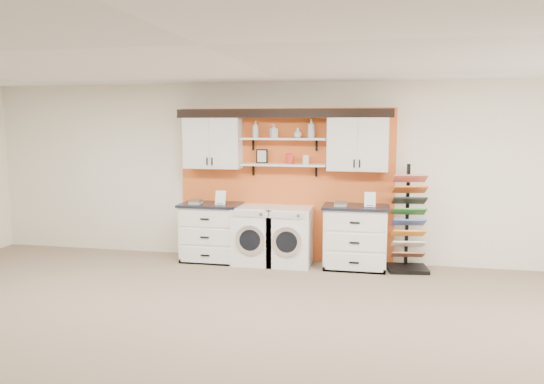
% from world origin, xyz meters
% --- Properties ---
extents(floor, '(10.00, 10.00, 0.00)m').
position_xyz_m(floor, '(0.00, 0.00, 0.00)').
color(floor, gray).
rests_on(floor, ground).
extents(ceiling, '(10.00, 10.00, 0.00)m').
position_xyz_m(ceiling, '(0.00, 0.00, 2.80)').
color(ceiling, white).
rests_on(ceiling, wall_back).
extents(wall_back, '(10.00, 0.00, 10.00)m').
position_xyz_m(wall_back, '(0.00, 4.00, 1.40)').
color(wall_back, '#EFE5CE').
rests_on(wall_back, floor).
extents(accent_panel, '(3.40, 0.07, 2.40)m').
position_xyz_m(accent_panel, '(0.00, 3.96, 1.20)').
color(accent_panel, orange).
rests_on(accent_panel, wall_back).
extents(upper_cabinet_left, '(0.90, 0.35, 0.84)m').
position_xyz_m(upper_cabinet_left, '(-1.13, 3.79, 1.88)').
color(upper_cabinet_left, white).
rests_on(upper_cabinet_left, wall_back).
extents(upper_cabinet_right, '(0.90, 0.35, 0.84)m').
position_xyz_m(upper_cabinet_right, '(1.13, 3.79, 1.88)').
color(upper_cabinet_right, white).
rests_on(upper_cabinet_right, wall_back).
extents(shelf_lower, '(1.32, 0.28, 0.03)m').
position_xyz_m(shelf_lower, '(0.00, 3.80, 1.53)').
color(shelf_lower, white).
rests_on(shelf_lower, wall_back).
extents(shelf_upper, '(1.32, 0.28, 0.03)m').
position_xyz_m(shelf_upper, '(0.00, 3.80, 1.93)').
color(shelf_upper, white).
rests_on(shelf_upper, wall_back).
extents(crown_molding, '(3.30, 0.41, 0.13)m').
position_xyz_m(crown_molding, '(0.00, 3.81, 2.33)').
color(crown_molding, black).
rests_on(crown_molding, wall_back).
extents(picture_frame, '(0.18, 0.02, 0.22)m').
position_xyz_m(picture_frame, '(-0.35, 3.85, 1.66)').
color(picture_frame, black).
rests_on(picture_frame, shelf_lower).
extents(canister_red, '(0.11, 0.11, 0.16)m').
position_xyz_m(canister_red, '(0.10, 3.80, 1.62)').
color(canister_red, red).
rests_on(canister_red, shelf_lower).
extents(canister_cream, '(0.10, 0.10, 0.14)m').
position_xyz_m(canister_cream, '(0.35, 3.80, 1.61)').
color(canister_cream, silver).
rests_on(canister_cream, shelf_lower).
extents(base_cabinet_left, '(0.94, 0.66, 0.92)m').
position_xyz_m(base_cabinet_left, '(-1.13, 3.64, 0.46)').
color(base_cabinet_left, white).
rests_on(base_cabinet_left, floor).
extents(base_cabinet_right, '(0.97, 0.66, 0.95)m').
position_xyz_m(base_cabinet_right, '(1.13, 3.64, 0.48)').
color(base_cabinet_right, white).
rests_on(base_cabinet_right, floor).
extents(washer, '(0.64, 0.71, 0.90)m').
position_xyz_m(washer, '(-0.41, 3.64, 0.45)').
color(washer, white).
rests_on(washer, floor).
extents(dryer, '(0.64, 0.71, 0.89)m').
position_xyz_m(dryer, '(0.14, 3.64, 0.45)').
color(dryer, white).
rests_on(dryer, floor).
extents(sample_rack, '(0.62, 0.54, 1.57)m').
position_xyz_m(sample_rack, '(1.90, 3.67, 0.51)').
color(sample_rack, black).
rests_on(sample_rack, floor).
extents(soap_bottle_a, '(0.14, 0.14, 0.26)m').
position_xyz_m(soap_bottle_a, '(-0.44, 3.80, 2.07)').
color(soap_bottle_a, silver).
rests_on(soap_bottle_a, shelf_upper).
extents(soap_bottle_b, '(0.13, 0.13, 0.21)m').
position_xyz_m(soap_bottle_b, '(-0.15, 3.80, 2.05)').
color(soap_bottle_b, silver).
rests_on(soap_bottle_b, shelf_upper).
extents(soap_bottle_c, '(0.12, 0.12, 0.15)m').
position_xyz_m(soap_bottle_c, '(0.22, 3.80, 2.02)').
color(soap_bottle_c, silver).
rests_on(soap_bottle_c, shelf_upper).
extents(soap_bottle_d, '(0.12, 0.12, 0.29)m').
position_xyz_m(soap_bottle_d, '(0.43, 3.80, 2.09)').
color(soap_bottle_d, silver).
rests_on(soap_bottle_d, shelf_upper).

